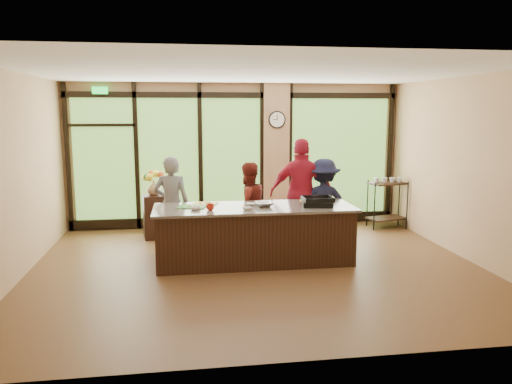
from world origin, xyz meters
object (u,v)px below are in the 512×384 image
object	(u,v)px
island_base	(254,236)
roasting_pan	(317,204)
cook_right	(323,203)
cook_left	(172,204)
bar_cart	(387,198)
flower_stand	(155,217)

from	to	relation	value
island_base	roasting_pan	world-z (taller)	roasting_pan
roasting_pan	cook_right	bearing A→B (deg)	78.48
cook_left	bar_cart	bearing A→B (deg)	-158.46
cook_right	roasting_pan	distance (m)	0.96
island_base	cook_right	world-z (taller)	cook_right
cook_left	roasting_pan	xyz separation A→B (m)	(2.33, -0.97, 0.13)
flower_stand	bar_cart	xyz separation A→B (m)	(4.78, 0.18, 0.22)
roasting_pan	flower_stand	size ratio (longest dim) A/B	0.56
cook_left	cook_right	size ratio (longest dim) A/B	1.05
cook_left	flower_stand	xyz separation A→B (m)	(-0.35, 0.97, -0.41)
island_base	flower_stand	size ratio (longest dim) A/B	3.68
island_base	cook_left	bearing A→B (deg)	147.38
island_base	flower_stand	distance (m)	2.47
island_base	roasting_pan	bearing A→B (deg)	-6.83
cook_left	flower_stand	size ratio (longest dim) A/B	1.98
island_base	flower_stand	xyz separation A→B (m)	(-1.68, 1.82, -0.02)
cook_left	bar_cart	size ratio (longest dim) A/B	1.57
flower_stand	roasting_pan	bearing A→B (deg)	-44.87
cook_left	flower_stand	bearing A→B (deg)	-63.21
roasting_pan	flower_stand	xyz separation A→B (m)	(-2.68, 1.94, -0.54)
island_base	cook_right	bearing A→B (deg)	29.06
island_base	cook_right	xyz separation A→B (m)	(1.36, 0.76, 0.36)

